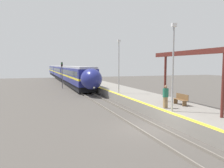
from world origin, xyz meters
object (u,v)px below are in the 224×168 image
person_waiting (166,96)px  lamppost_near (173,62)px  platform_bench (181,99)px  railway_signal (62,73)px  train (62,72)px  lamppost_mid (119,63)px

person_waiting → lamppost_near: lamppost_near is taller
platform_bench → railway_signal: size_ratio=0.34×
railway_signal → person_waiting: bearing=-78.9°
railway_signal → lamppost_near: lamppost_near is taller
train → railway_signal: railway_signal is taller
lamppost_mid → lamppost_near: bearing=-90.0°
railway_signal → platform_bench: bearing=-74.2°
lamppost_near → lamppost_mid: 10.35m
platform_bench → person_waiting: bearing=-159.0°
train → platform_bench: 45.55m
train → lamppost_near: lamppost_near is taller
platform_bench → person_waiting: 2.11m
lamppost_near → train: bearing=92.6°
platform_bench → lamppost_mid: size_ratio=0.25×
person_waiting → lamppost_mid: 9.59m
person_waiting → railway_signal: railway_signal is taller
railway_signal → lamppost_mid: (4.62, -15.32, 1.53)m
person_waiting → lamppost_mid: lamppost_mid is taller
railway_signal → lamppost_mid: lamppost_mid is taller
train → railway_signal: (-2.48, -21.51, 0.58)m
person_waiting → platform_bench: bearing=21.0°
platform_bench → lamppost_near: (-2.11, -1.84, 2.95)m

